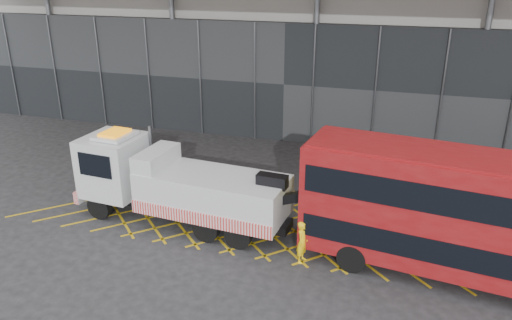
% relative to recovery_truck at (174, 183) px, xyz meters
% --- Properties ---
extents(ground_plane, '(120.00, 120.00, 0.00)m').
position_rel_recovery_truck_xyz_m(ground_plane, '(0.18, 1.38, -1.95)').
color(ground_plane, '#242426').
extents(road_markings, '(23.16, 7.16, 0.01)m').
position_rel_recovery_truck_xyz_m(road_markings, '(3.38, 1.38, -1.94)').
color(road_markings, gold).
rests_on(road_markings, ground_plane).
extents(construction_building, '(55.00, 23.97, 18.00)m').
position_rel_recovery_truck_xyz_m(construction_building, '(2.10, 19.77, 7.03)').
color(construction_building, gray).
rests_on(construction_building, ground_plane).
extents(recovery_truck, '(12.16, 3.80, 4.22)m').
position_rel_recovery_truck_xyz_m(recovery_truck, '(0.00, 0.00, 0.00)').
color(recovery_truck, black).
rests_on(recovery_truck, ground_plane).
extents(bus_towed, '(12.85, 4.62, 5.12)m').
position_rel_recovery_truck_xyz_m(bus_towed, '(12.72, -1.12, 0.90)').
color(bus_towed, maroon).
rests_on(bus_towed, ground_plane).
extents(worker, '(0.55, 0.74, 1.84)m').
position_rel_recovery_truck_xyz_m(worker, '(6.56, -1.74, -1.03)').
color(worker, yellow).
rests_on(worker, ground_plane).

